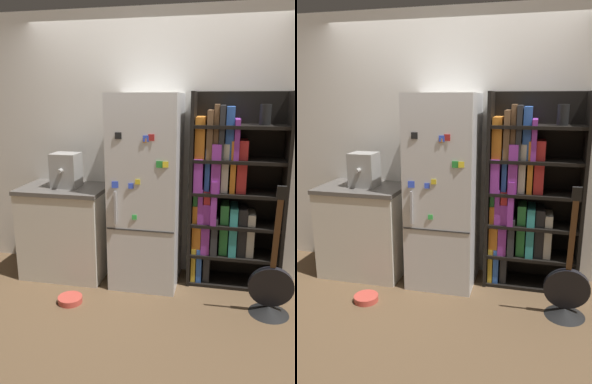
{
  "view_description": "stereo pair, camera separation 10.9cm",
  "coord_description": "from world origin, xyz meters",
  "views": [
    {
      "loc": [
        0.71,
        -3.21,
        1.79
      ],
      "look_at": [
        0.01,
        0.15,
        0.91
      ],
      "focal_mm": 35.0,
      "sensor_mm": 36.0,
      "label": 1
    },
    {
      "loc": [
        0.82,
        -3.18,
        1.79
      ],
      "look_at": [
        0.01,
        0.15,
        0.91
      ],
      "focal_mm": 35.0,
      "sensor_mm": 36.0,
      "label": 2
    }
  ],
  "objects": [
    {
      "name": "espresso_machine",
      "position": [
        -0.81,
        0.16,
        1.09
      ],
      "size": [
        0.26,
        0.29,
        0.33
      ],
      "color": "#A5A39E",
      "rests_on": "kitchen_counter"
    },
    {
      "name": "refrigerator",
      "position": [
        -0.0,
        0.16,
        0.91
      ],
      "size": [
        0.63,
        0.61,
        1.82
      ],
      "color": "silver",
      "rests_on": "ground_plane"
    },
    {
      "name": "guitar",
      "position": [
        1.14,
        -0.23,
        0.17
      ],
      "size": [
        0.37,
        0.34,
        1.14
      ],
      "color": "black",
      "rests_on": "ground_plane"
    },
    {
      "name": "wall_back",
      "position": [
        0.0,
        0.47,
        1.3
      ],
      "size": [
        8.0,
        0.05,
        2.6
      ],
      "color": "white",
      "rests_on": "ground_plane"
    },
    {
      "name": "bookshelf",
      "position": [
        0.74,
        0.29,
        0.89
      ],
      "size": [
        0.87,
        0.36,
        1.83
      ],
      "color": "black",
      "rests_on": "ground_plane"
    },
    {
      "name": "ground_plane",
      "position": [
        0.0,
        0.0,
        0.0
      ],
      "size": [
        16.0,
        16.0,
        0.0
      ],
      "primitive_type": "plane",
      "color": "brown"
    },
    {
      "name": "kitchen_counter",
      "position": [
        -0.84,
        0.16,
        0.46
      ],
      "size": [
        0.84,
        0.6,
        0.92
      ],
      "color": "silver",
      "rests_on": "ground_plane"
    },
    {
      "name": "pet_bowl",
      "position": [
        -0.58,
        -0.41,
        0.03
      ],
      "size": [
        0.22,
        0.22,
        0.05
      ],
      "color": "#D84C3F",
      "rests_on": "ground_plane"
    }
  ]
}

